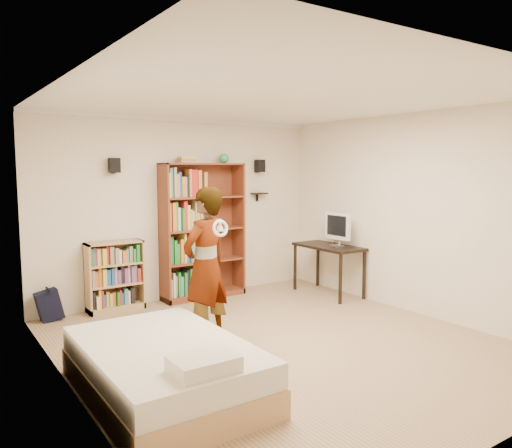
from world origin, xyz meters
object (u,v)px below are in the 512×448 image
at_px(low_bookshelf, 115,276).
at_px(daybed, 164,362).
at_px(person, 206,266).
at_px(tall_bookshelf, 203,231).
at_px(computer_desk, 328,270).

height_order(low_bookshelf, daybed, low_bookshelf).
bearing_deg(low_bookshelf, person, -77.25).
distance_m(tall_bookshelf, person, 2.04).
bearing_deg(daybed, tall_bookshelf, 56.03).
distance_m(low_bookshelf, person, 1.94).
height_order(computer_desk, person, person).
xyz_separation_m(tall_bookshelf, computer_desk, (1.70, -0.93, -0.63)).
bearing_deg(computer_desk, person, -161.54).
bearing_deg(low_bookshelf, daybed, -100.12).
height_order(tall_bookshelf, person, tall_bookshelf).
bearing_deg(tall_bookshelf, computer_desk, -28.74).
distance_m(tall_bookshelf, computer_desk, 2.04).
bearing_deg(person, low_bookshelf, -97.59).
distance_m(tall_bookshelf, daybed, 3.38).
relative_size(tall_bookshelf, computer_desk, 1.80).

